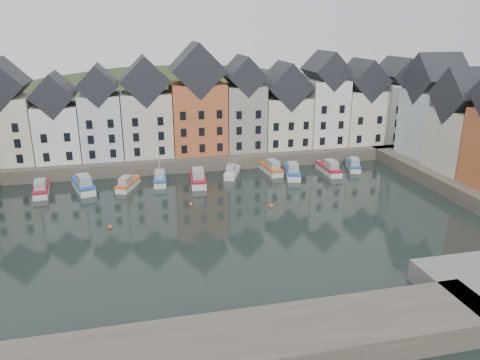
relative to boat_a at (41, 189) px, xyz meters
name	(u,v)px	position (x,y,z in m)	size (l,w,h in m)	color
ground	(234,227)	(23.53, -17.15, -0.71)	(260.00, 260.00, 0.00)	black
far_quay	(197,153)	(23.53, 12.85, 0.29)	(90.00, 16.00, 2.00)	#4C433A
near_wall	(160,359)	(13.53, -39.15, 0.29)	(50.00, 6.00, 2.00)	#4C433A
hillside	(184,202)	(23.55, 38.85, -18.67)	(153.60, 70.40, 64.00)	#23351A
far_terrace	(216,109)	(26.74, 10.85, 8.17)	(72.37, 8.16, 17.78)	beige
right_terrace	(468,123)	(59.53, -9.08, 8.21)	(8.30, 24.25, 16.36)	silver
mooring_buoys	(194,212)	(19.53, -11.82, -0.56)	(20.50, 5.50, 0.50)	#DF581A
boat_a	(41,189)	(0.00, 0.00, 0.00)	(2.39, 6.32, 2.38)	silver
boat_b	(84,185)	(5.57, 0.09, 0.09)	(3.96, 7.28, 2.67)	silver
boat_c	(127,184)	(11.61, -0.45, -0.07)	(3.73, 5.78, 2.13)	silver
boat_d	(160,178)	(16.32, 0.92, 0.03)	(2.29, 6.04, 11.31)	silver
boat_e	(198,178)	(21.75, -0.57, 0.09)	(2.83, 7.19, 2.69)	silver
boat_f	(232,172)	(27.36, 1.68, -0.08)	(3.65, 5.71, 2.10)	silver
boat_g	(271,168)	(33.79, 2.02, 0.01)	(2.52, 6.46, 2.42)	silver
boat_h	(292,172)	(36.40, -0.47, 0.04)	(3.38, 6.87, 2.53)	silver
boat_i	(329,169)	(42.62, -0.32, 0.03)	(2.00, 6.44, 2.47)	silver
boat_j	(353,165)	(47.34, 0.83, -0.06)	(3.36, 5.95, 2.18)	silver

